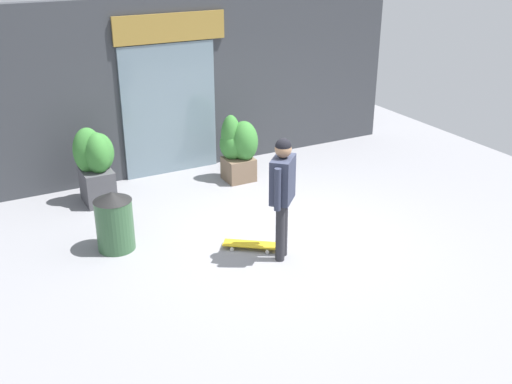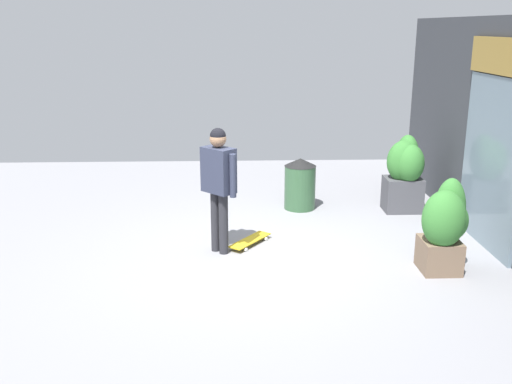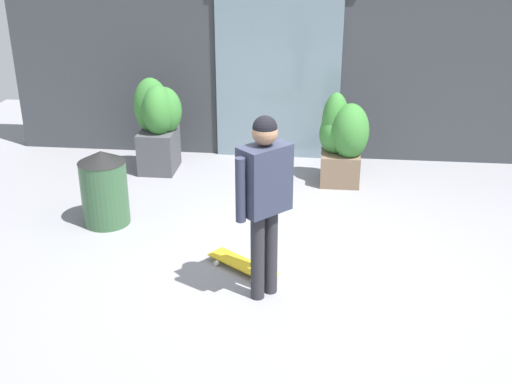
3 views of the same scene
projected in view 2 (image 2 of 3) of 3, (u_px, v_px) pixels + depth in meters
ground_plane at (256, 258)px, 7.98m from camera, size 12.00×12.00×0.00m
skateboarder at (219, 177)px, 7.90m from camera, size 0.50×0.51×1.77m
skateboard at (250, 240)px, 8.45m from camera, size 0.78×0.65×0.08m
planter_box_left at (445, 224)px, 7.40m from camera, size 0.65×0.66×1.22m
planter_box_right at (405, 170)px, 9.81m from camera, size 0.67×0.63×1.31m
trash_bin at (300, 183)px, 10.03m from camera, size 0.55×0.55×0.90m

